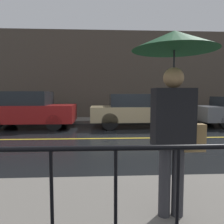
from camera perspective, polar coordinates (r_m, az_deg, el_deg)
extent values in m
plane|color=black|center=(7.50, 4.13, -6.86)|extent=(80.00, 80.00, 0.00)
cube|color=slate|center=(2.89, 17.82, -25.35)|extent=(28.00, 2.41, 0.14)
cube|color=slate|center=(12.07, 1.37, -2.08)|extent=(28.00, 1.81, 0.14)
cube|color=gold|center=(7.50, 4.13, -6.83)|extent=(25.20, 0.12, 0.01)
cube|color=#4C4238|center=(13.08, 1.03, 9.49)|extent=(28.00, 0.30, 5.17)
cylinder|color=black|center=(1.62, 0.94, -27.18)|extent=(0.02, 0.02, 1.02)
cylinder|color=black|center=(1.70, 16.59, -25.81)|extent=(0.02, 0.02, 1.02)
cylinder|color=#333338|center=(2.62, 13.57, -17.15)|extent=(0.13, 0.13, 0.80)
cylinder|color=#333338|center=(2.66, 16.80, -16.84)|extent=(0.13, 0.13, 0.80)
cube|color=black|center=(2.47, 15.56, -1.34)|extent=(0.43, 0.26, 0.63)
sphere|color=tan|center=(2.46, 15.78, 8.60)|extent=(0.22, 0.22, 0.22)
cylinder|color=#262628|center=(2.45, 15.75, 7.01)|extent=(0.02, 0.02, 0.72)
cone|color=#144723|center=(2.52, 16.00, 17.54)|extent=(0.91, 0.91, 0.20)
cube|color=#9E7A47|center=(2.58, 20.49, -6.27)|extent=(0.24, 0.12, 0.30)
cube|color=maroon|center=(10.31, -20.58, -0.30)|extent=(3.90, 1.89, 0.74)
cube|color=#1E2328|center=(10.32, -21.51, 3.38)|extent=(2.03, 1.74, 0.59)
cylinder|color=black|center=(10.86, -13.09, -1.58)|extent=(0.66, 0.22, 0.66)
cylinder|color=black|center=(9.23, -14.90, -2.72)|extent=(0.66, 0.22, 0.66)
cylinder|color=black|center=(11.53, -25.03, -1.54)|extent=(0.66, 0.22, 0.66)
cube|color=tan|center=(9.98, 6.87, -0.34)|extent=(4.28, 1.77, 0.65)
cube|color=#1E2328|center=(9.92, 5.93, 3.11)|extent=(2.23, 1.63, 0.55)
cylinder|color=black|center=(11.06, 12.95, -1.34)|extent=(0.71, 0.22, 0.71)
cylinder|color=black|center=(9.59, 15.50, -2.32)|extent=(0.71, 0.22, 0.71)
cylinder|color=black|center=(10.64, -0.93, -1.46)|extent=(0.71, 0.22, 0.71)
cylinder|color=black|center=(9.10, -0.57, -2.52)|extent=(0.71, 0.22, 0.71)
cylinder|color=black|center=(11.95, 23.85, -1.34)|extent=(0.65, 0.22, 0.65)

